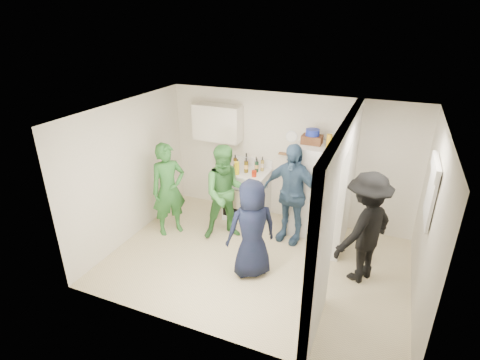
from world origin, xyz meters
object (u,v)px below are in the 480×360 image
at_px(wicker_basket, 312,140).
at_px(fridge, 313,190).
at_px(person_nook, 365,228).
at_px(blue_bowl, 313,132).
at_px(person_navy, 252,229).
at_px(person_green_left, 169,190).
at_px(yellow_cup_stack_top, 329,141).
at_px(person_green_center, 227,193).
at_px(stove, 247,194).
at_px(person_denim, 291,194).

bearing_deg(wicker_basket, fridge, -26.57).
bearing_deg(fridge, person_nook, -46.74).
height_order(blue_bowl, person_navy, blue_bowl).
bearing_deg(person_navy, fridge, -148.88).
distance_m(blue_bowl, person_navy, 2.07).
xyz_separation_m(person_green_left, person_nook, (3.43, -0.03, 0.01)).
height_order(fridge, person_nook, person_nook).
bearing_deg(yellow_cup_stack_top, person_navy, -117.12).
height_order(blue_bowl, person_green_left, blue_bowl).
distance_m(blue_bowl, person_green_center, 1.84).
xyz_separation_m(stove, wicker_basket, (1.21, 0.02, 1.28)).
bearing_deg(wicker_basket, person_nook, -45.36).
distance_m(wicker_basket, blue_bowl, 0.13).
distance_m(stove, person_green_left, 1.59).
height_order(stove, person_denim, person_denim).
bearing_deg(stove, blue_bowl, 0.95).
height_order(person_green_left, person_green_center, person_green_center).
relative_size(person_navy, person_nook, 0.91).
height_order(person_green_left, person_nook, person_nook).
xyz_separation_m(person_green_left, person_denim, (2.12, 0.60, 0.05)).
bearing_deg(person_navy, wicker_basket, -145.25).
xyz_separation_m(person_denim, person_navy, (-0.28, -1.19, -0.12)).
bearing_deg(person_navy, yellow_cup_stack_top, -156.90).
bearing_deg(person_green_left, yellow_cup_stack_top, -32.41).
height_order(stove, person_navy, person_navy).
bearing_deg(person_navy, stove, -105.77).
xyz_separation_m(person_green_center, person_navy, (0.80, -0.84, -0.08)).
bearing_deg(person_denim, person_nook, -15.67).
relative_size(person_denim, person_nook, 1.04).
bearing_deg(blue_bowl, person_denim, -110.73).
height_order(blue_bowl, yellow_cup_stack_top, blue_bowl).
relative_size(wicker_basket, person_green_center, 0.20).
bearing_deg(person_denim, blue_bowl, 79.51).
bearing_deg(person_denim, person_navy, -92.94).
height_order(stove, yellow_cup_stack_top, yellow_cup_stack_top).
distance_m(wicker_basket, yellow_cup_stack_top, 0.36).
xyz_separation_m(wicker_basket, person_denim, (-0.19, -0.50, -0.86)).
height_order(stove, wicker_basket, wicker_basket).
bearing_deg(person_green_center, fridge, -2.15).
relative_size(wicker_basket, blue_bowl, 1.46).
bearing_deg(yellow_cup_stack_top, person_denim, -145.60).
bearing_deg(person_green_center, person_denim, -14.48).
bearing_deg(stove, person_green_left, -135.55).
bearing_deg(person_nook, wicker_basket, -104.09).
bearing_deg(yellow_cup_stack_top, stove, 175.14).
xyz_separation_m(fridge, person_nook, (1.02, -1.08, 0.03)).
distance_m(fridge, person_navy, 1.73).
xyz_separation_m(wicker_basket, person_green_left, (-2.31, -1.10, -0.91)).
bearing_deg(person_nook, stove, -84.30).
xyz_separation_m(blue_bowl, yellow_cup_stack_top, (0.32, -0.15, -0.08)).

